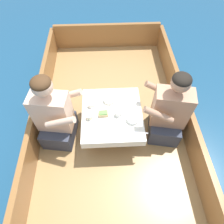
# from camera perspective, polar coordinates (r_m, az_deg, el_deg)

# --- Properties ---
(ground_plane) EXTENTS (60.00, 60.00, 0.00)m
(ground_plane) POSITION_cam_1_polar(r_m,az_deg,el_deg) (2.91, -0.01, -8.08)
(ground_plane) COLOR navy
(boat_deck) EXTENTS (1.94, 3.66, 0.30)m
(boat_deck) POSITION_cam_1_polar(r_m,az_deg,el_deg) (2.78, -0.01, -6.63)
(boat_deck) COLOR #A87F4C
(boat_deck) RESTS_ON ground_plane
(gunwale_port) EXTENTS (0.06, 3.66, 0.38)m
(gunwale_port) POSITION_cam_1_polar(r_m,az_deg,el_deg) (2.64, -20.84, -3.43)
(gunwale_port) COLOR #936033
(gunwale_port) RESTS_ON boat_deck
(gunwale_starboard) EXTENTS (0.06, 3.66, 0.38)m
(gunwale_starboard) POSITION_cam_1_polar(r_m,az_deg,el_deg) (2.68, 20.42, -1.86)
(gunwale_starboard) COLOR #936033
(gunwale_starboard) RESTS_ON boat_deck
(bow_coaming) EXTENTS (1.82, 0.06, 0.43)m
(bow_coaming) POSITION_cam_1_polar(r_m,az_deg,el_deg) (3.77, -1.37, 20.99)
(bow_coaming) COLOR #936033
(bow_coaming) RESTS_ON boat_deck
(cockpit_table) EXTENTS (0.70, 0.77, 0.39)m
(cockpit_table) POSITION_cam_1_polar(r_m,az_deg,el_deg) (2.35, -0.00, -0.85)
(cockpit_table) COLOR #B2B2B7
(cockpit_table) RESTS_ON boat_deck
(person_port) EXTENTS (0.56, 0.50, 1.02)m
(person_port) POSITION_cam_1_polar(r_m,az_deg,el_deg) (2.35, -16.01, -1.38)
(person_port) COLOR #333847
(person_port) RESTS_ON boat_deck
(person_starboard) EXTENTS (0.57, 0.52, 1.00)m
(person_starboard) POSITION_cam_1_polar(r_m,az_deg,el_deg) (2.39, 15.79, -0.36)
(person_starboard) COLOR #333847
(person_starboard) RESTS_ON boat_deck
(plate_sandwich) EXTENTS (0.17, 0.17, 0.01)m
(plate_sandwich) POSITION_cam_1_polar(r_m,az_deg,el_deg) (2.29, -2.47, -0.87)
(plate_sandwich) COLOR white
(plate_sandwich) RESTS_ON cockpit_table
(plate_bread) EXTENTS (0.20, 0.20, 0.01)m
(plate_bread) POSITION_cam_1_polar(r_m,az_deg,el_deg) (2.39, 3.74, 2.30)
(plate_bread) COLOR white
(plate_bread) RESTS_ON cockpit_table
(sandwich) EXTENTS (0.12, 0.08, 0.05)m
(sandwich) POSITION_cam_1_polar(r_m,az_deg,el_deg) (2.27, -2.49, -0.47)
(sandwich) COLOR #E0BC7F
(sandwich) RESTS_ON plate_sandwich
(bowl_port_near) EXTENTS (0.14, 0.14, 0.04)m
(bowl_port_near) POSITION_cam_1_polar(r_m,az_deg,el_deg) (2.41, -0.79, 3.64)
(bowl_port_near) COLOR white
(bowl_port_near) RESTS_ON cockpit_table
(bowl_starboard_near) EXTENTS (0.14, 0.14, 0.04)m
(bowl_starboard_near) POSITION_cam_1_polar(r_m,az_deg,el_deg) (2.25, 5.95, -2.07)
(bowl_starboard_near) COLOR white
(bowl_starboard_near) RESTS_ON cockpit_table
(coffee_cup_port) EXTENTS (0.09, 0.06, 0.06)m
(coffee_cup_port) POSITION_cam_1_polar(r_m,az_deg,el_deg) (2.36, -6.03, 2.10)
(coffee_cup_port) COLOR white
(coffee_cup_port) RESTS_ON cockpit_table
(coffee_cup_starboard) EXTENTS (0.10, 0.07, 0.07)m
(coffee_cup_starboard) POSITION_cam_1_polar(r_m,az_deg,el_deg) (2.27, 1.82, -0.39)
(coffee_cup_starboard) COLOR white
(coffee_cup_starboard) RESTS_ON cockpit_table
(tin_can) EXTENTS (0.07, 0.07, 0.05)m
(tin_can) POSITION_cam_1_polar(r_m,az_deg,el_deg) (2.26, -6.52, -1.45)
(tin_can) COLOR silver
(tin_can) RESTS_ON cockpit_table
(utensil_knife_starboard) EXTENTS (0.17, 0.03, 0.00)m
(utensil_knife_starboard) POSITION_cam_1_polar(r_m,az_deg,el_deg) (2.18, -3.76, -5.46)
(utensil_knife_starboard) COLOR silver
(utensil_knife_starboard) RESTS_ON cockpit_table
(utensil_spoon_port) EXTENTS (0.10, 0.16, 0.01)m
(utensil_spoon_port) POSITION_cam_1_polar(r_m,az_deg,el_deg) (2.20, -2.19, -4.39)
(utensil_spoon_port) COLOR silver
(utensil_spoon_port) RESTS_ON cockpit_table
(utensil_spoon_center) EXTENTS (0.17, 0.05, 0.01)m
(utensil_spoon_center) POSITION_cam_1_polar(r_m,az_deg,el_deg) (2.19, 7.37, -5.70)
(utensil_spoon_center) COLOR silver
(utensil_spoon_center) RESTS_ON cockpit_table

